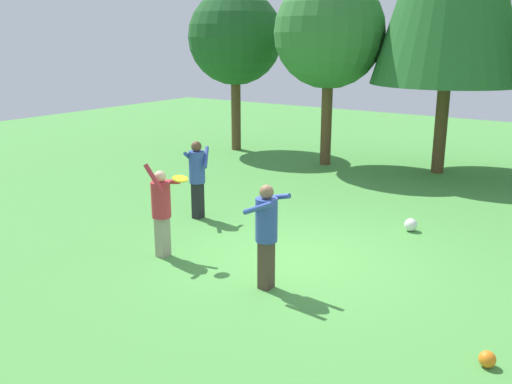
% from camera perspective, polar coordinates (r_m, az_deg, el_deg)
% --- Properties ---
extents(ground_plane, '(40.00, 40.00, 0.00)m').
position_cam_1_polar(ground_plane, '(10.06, 3.86, -6.83)').
color(ground_plane, '#4C9342').
extents(person_thrower, '(0.56, 0.57, 1.73)m').
position_cam_1_polar(person_thrower, '(10.03, -9.57, -1.43)').
color(person_thrower, gray).
rests_on(person_thrower, ground_plane).
extents(person_catcher, '(0.61, 0.52, 1.67)m').
position_cam_1_polar(person_catcher, '(8.60, 1.06, -3.66)').
color(person_catcher, '#4C382D').
rests_on(person_catcher, ground_plane).
extents(person_bystander, '(0.71, 0.73, 1.69)m').
position_cam_1_polar(person_bystander, '(12.07, -5.98, 1.92)').
color(person_bystander, black).
rests_on(person_bystander, ground_plane).
extents(frisbee, '(0.34, 0.34, 0.08)m').
position_cam_1_polar(frisbee, '(9.69, -7.69, 1.34)').
color(frisbee, yellow).
extents(ball_white, '(0.26, 0.26, 0.26)m').
position_cam_1_polar(ball_white, '(11.83, 15.39, -3.22)').
color(ball_white, white).
rests_on(ball_white, ground_plane).
extents(ball_orange, '(0.20, 0.20, 0.20)m').
position_cam_1_polar(ball_orange, '(7.51, 22.36, -15.37)').
color(ball_orange, orange).
rests_on(ball_orange, ground_plane).
extents(tree_left, '(3.25, 3.25, 5.56)m').
position_cam_1_polar(tree_left, '(17.19, 7.43, 15.65)').
color(tree_left, brown).
rests_on(tree_left, ground_plane).
extents(tree_far_left, '(3.14, 3.14, 5.36)m').
position_cam_1_polar(tree_far_left, '(19.42, -2.11, 15.32)').
color(tree_far_left, brown).
rests_on(tree_far_left, ground_plane).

